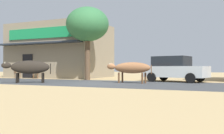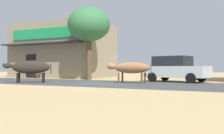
{
  "view_description": "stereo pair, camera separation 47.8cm",
  "coord_description": "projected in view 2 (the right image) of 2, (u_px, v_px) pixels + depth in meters",
  "views": [
    {
      "loc": [
        6.62,
        -13.33,
        0.9
      ],
      "look_at": [
        0.34,
        0.83,
        0.95
      ],
      "focal_mm": 40.72,
      "sensor_mm": 36.0,
      "label": 1
    },
    {
      "loc": [
        7.05,
        -13.13,
        0.9
      ],
      "look_at": [
        0.34,
        0.83,
        0.95
      ],
      "focal_mm": 40.72,
      "sensor_mm": 36.0,
      "label": 2
    }
  ],
  "objects": [
    {
      "name": "asphalt_road",
      "position": [
        101.0,
        83.0,
        14.89
      ],
      "size": [
        72.0,
        6.09,
        0.0
      ],
      "primitive_type": "cube",
      "color": "#404245",
      "rests_on": "ground"
    },
    {
      "name": "cafe_chair_by_doorway",
      "position": [
        20.0,
        72.0,
        22.07
      ],
      "size": [
        0.58,
        0.58,
        0.92
      ],
      "color": "brown",
      "rests_on": "ground"
    },
    {
      "name": "roadside_tree",
      "position": [
        89.0,
        25.0,
        19.0
      ],
      "size": [
        3.19,
        3.19,
        5.43
      ],
      "color": "brown",
      "rests_on": "ground"
    },
    {
      "name": "cafe_chair_near_tree",
      "position": [
        39.0,
        72.0,
        21.66
      ],
      "size": [
        0.61,
        0.61,
        0.92
      ],
      "color": "brown",
      "rests_on": "ground"
    },
    {
      "name": "storefront_left_cafe",
      "position": [
        64.0,
        51.0,
        24.65
      ],
      "size": [
        8.71,
        6.82,
        4.97
      ],
      "color": "gray",
      "rests_on": "ground"
    },
    {
      "name": "ground",
      "position": [
        101.0,
        83.0,
        14.89
      ],
      "size": [
        80.0,
        80.0,
        0.0
      ],
      "primitive_type": "plane",
      "color": "tan"
    },
    {
      "name": "cow_far_dark",
      "position": [
        131.0,
        68.0,
        14.93
      ],
      "size": [
        2.9,
        0.86,
        1.23
      ],
      "color": "#98633D",
      "rests_on": "ground"
    },
    {
      "name": "parked_hatchback_car",
      "position": [
        175.0,
        69.0,
        16.24
      ],
      "size": [
        4.2,
        2.62,
        1.64
      ],
      "color": "silver",
      "rests_on": "ground"
    },
    {
      "name": "cow_near_brown",
      "position": [
        30.0,
        67.0,
        15.29
      ],
      "size": [
        2.62,
        1.84,
        1.34
      ],
      "color": "#2A241E",
      "rests_on": "ground"
    }
  ]
}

